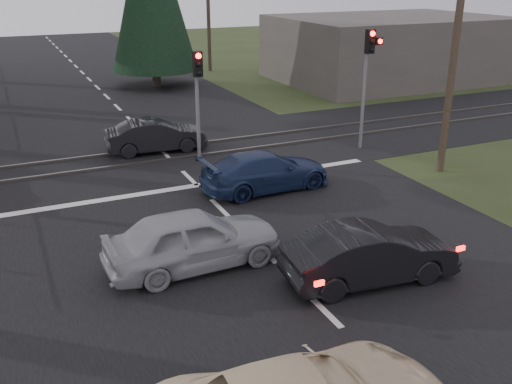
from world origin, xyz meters
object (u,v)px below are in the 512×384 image
blue_sedan (266,171)px  dark_car_far (156,136)px  traffic_signal_center (198,87)px  utility_pole_mid (208,1)px  silver_car (193,239)px  dark_hatchback (370,255)px  traffic_signal_right (368,66)px  utility_pole_near (456,36)px

blue_sedan → dark_car_far: dark_car_far is taller
traffic_signal_center → blue_sedan: bearing=-75.5°
utility_pole_mid → dark_car_far: (-8.70, -17.44, -4.08)m
silver_car → dark_hatchback: bearing=-125.5°
traffic_signal_right → dark_car_far: traffic_signal_right is taller
dark_car_far → utility_pole_near: bearing=-123.0°
traffic_signal_center → silver_car: bearing=-110.4°
traffic_signal_center → blue_sedan: (0.96, -3.73, -2.17)m
utility_pole_near → blue_sedan: utility_pole_near is taller
traffic_signal_right → silver_car: size_ratio=1.09×
traffic_signal_right → utility_pole_near: 3.87m
dark_hatchback → silver_car: size_ratio=0.94×
utility_pole_mid → traffic_signal_center: bearing=-111.2°
traffic_signal_right → silver_car: bearing=-145.2°
traffic_signal_center → traffic_signal_right: bearing=-10.4°
traffic_signal_center → dark_car_far: (-1.20, 1.88, -2.16)m
utility_pole_mid → silver_car: utility_pole_mid is taller
traffic_signal_right → utility_pole_near: utility_pole_near is taller
silver_car → traffic_signal_right: bearing=-57.0°
utility_pole_mid → silver_car: bearing=-111.0°
traffic_signal_center → dark_car_far: 3.11m
dark_car_far → traffic_signal_center: bearing=-143.4°
silver_car → dark_car_far: bearing=-11.6°
dark_hatchback → silver_car: (-3.49, 2.33, 0.06)m
utility_pole_near → dark_car_far: bearing=143.0°
utility_pole_near → silver_car: utility_pole_near is taller
traffic_signal_right → utility_pole_near: (0.95, -3.47, 1.41)m
dark_hatchback → silver_car: bearing=62.1°
traffic_signal_right → utility_pole_mid: 20.60m
traffic_signal_right → dark_car_far: size_ratio=1.21×
utility_pole_near → dark_car_far: (-8.70, 6.56, -4.08)m
traffic_signal_center → dark_car_far: size_ratio=1.05×
traffic_signal_right → utility_pole_mid: utility_pole_mid is taller
silver_car → dark_car_far: (1.68, 9.63, -0.09)m
utility_pole_mid → dark_hatchback: 30.47m
traffic_signal_right → blue_sedan: bearing=-155.6°
traffic_signal_center → silver_car: traffic_signal_center is taller
dark_hatchback → utility_pole_mid: bearing=-7.3°
utility_pole_near → dark_car_far: size_ratio=2.31×
silver_car → blue_sedan: bearing=-45.5°
traffic_signal_right → traffic_signal_center: (-6.55, 1.20, -0.51)m
utility_pole_near → utility_pole_mid: same height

